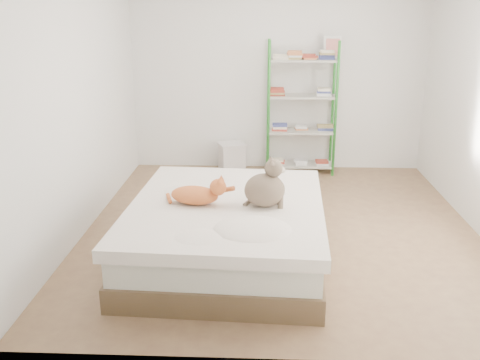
# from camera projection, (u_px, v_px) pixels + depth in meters

# --- Properties ---
(room) EXTENTS (3.81, 4.21, 2.61)m
(room) POSITION_uv_depth(u_px,v_px,m) (284.00, 97.00, 4.92)
(room) COLOR #977A50
(room) RESTS_ON ground
(bed) EXTENTS (1.71, 2.09, 0.51)m
(bed) POSITION_uv_depth(u_px,v_px,m) (227.00, 231.00, 4.59)
(bed) COLOR brown
(bed) RESTS_ON ground
(orange_cat) EXTENTS (0.52, 0.33, 0.19)m
(orange_cat) POSITION_uv_depth(u_px,v_px,m) (194.00, 193.00, 4.46)
(orange_cat) COLOR #DD8240
(orange_cat) RESTS_ON bed
(grey_cat) EXTENTS (0.38, 0.32, 0.41)m
(grey_cat) POSITION_uv_depth(u_px,v_px,m) (265.00, 183.00, 4.36)
(grey_cat) COLOR #7C6951
(grey_cat) RESTS_ON bed
(shelf_unit) EXTENTS (0.91, 0.36, 1.74)m
(shelf_unit) POSITION_uv_depth(u_px,v_px,m) (302.00, 108.00, 6.83)
(shelf_unit) COLOR #2B852D
(shelf_unit) RESTS_ON ground
(cardboard_box) EXTENTS (0.56, 0.56, 0.38)m
(cardboard_box) POSITION_uv_depth(u_px,v_px,m) (272.00, 189.00, 5.90)
(cardboard_box) COLOR olive
(cardboard_box) RESTS_ON ground
(white_bin) EXTENTS (0.41, 0.39, 0.38)m
(white_bin) POSITION_uv_depth(u_px,v_px,m) (232.00, 157.00, 7.04)
(white_bin) COLOR silver
(white_bin) RESTS_ON ground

